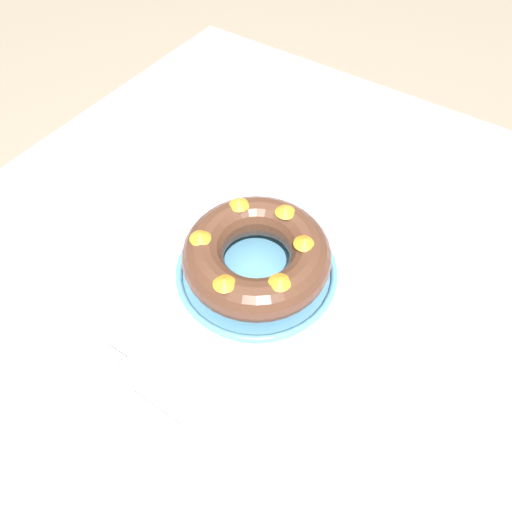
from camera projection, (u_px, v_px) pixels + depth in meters
The scene contains 7 objects.
ground_plane at pixel (252, 420), 1.45m from camera, with size 8.00×8.00×0.00m, color gray.
dining_table at pixel (250, 296), 0.95m from camera, with size 1.32×1.18×0.73m.
serving_dish at pixel (256, 272), 0.87m from camera, with size 0.28×0.28×0.02m.
bundt_cake at pixel (256, 256), 0.83m from camera, with size 0.25×0.25×0.08m.
fork at pixel (133, 371), 0.76m from camera, with size 0.02×0.18×0.01m.
serving_knife at pixel (132, 398), 0.74m from camera, with size 0.02×0.20×0.01m.
cake_knife at pixel (159, 370), 0.76m from camera, with size 0.02×0.17×0.01m.
Camera 1 is at (-0.43, -0.30, 1.44)m, focal length 35.00 mm.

